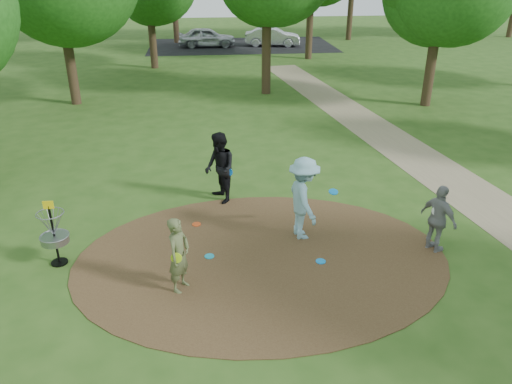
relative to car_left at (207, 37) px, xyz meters
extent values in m
plane|color=#2D5119|center=(0.65, -29.51, -0.72)|extent=(100.00, 100.00, 0.00)
cylinder|color=#47301C|center=(0.65, -29.51, -0.71)|extent=(8.40, 8.40, 0.02)
cube|color=#8C7A5B|center=(7.15, -27.51, -0.72)|extent=(7.55, 39.89, 0.01)
cube|color=black|center=(2.65, 0.49, -0.72)|extent=(14.00, 8.00, 0.01)
imported|color=#566037|center=(-1.12, -30.46, 0.09)|extent=(0.62, 0.71, 1.62)
cylinder|color=#C0F21A|center=(-1.16, -30.63, 0.14)|extent=(0.22, 0.06, 0.22)
imported|color=#84B5C5|center=(1.75, -28.63, 0.30)|extent=(0.94, 1.41, 2.04)
cylinder|color=#0D83E0|center=(2.44, -28.68, 0.47)|extent=(0.23, 0.23, 0.08)
imported|color=black|center=(-0.13, -26.45, 0.26)|extent=(1.01, 1.14, 1.97)
cylinder|color=blue|center=(0.10, -26.50, 0.15)|extent=(0.23, 0.13, 0.22)
imported|color=gray|center=(4.66, -29.59, 0.09)|extent=(0.78, 1.03, 1.63)
cylinder|color=white|center=(4.57, -29.61, 0.32)|extent=(0.23, 0.11, 0.22)
cylinder|color=#169CB7|center=(-0.52, -29.34, -0.69)|extent=(0.22, 0.22, 0.02)
cylinder|color=#0D8CEC|center=(1.94, -29.81, -0.69)|extent=(0.22, 0.22, 0.02)
cylinder|color=#D94415|center=(-0.81, -27.80, -0.69)|extent=(0.22, 0.22, 0.02)
imported|color=#B9BBC1|center=(0.00, 0.00, 0.00)|extent=(4.25, 1.74, 1.44)
imported|color=#B6B7BE|center=(4.99, -0.07, -0.04)|extent=(4.34, 2.12, 1.37)
cylinder|color=black|center=(-3.85, -29.21, -0.05)|extent=(0.05, 0.05, 1.35)
cylinder|color=black|center=(-3.85, -29.21, -0.70)|extent=(0.36, 0.36, 0.04)
cylinder|color=gray|center=(-3.85, -29.21, -0.10)|extent=(0.60, 0.60, 0.16)
torus|color=gray|center=(-3.85, -29.21, -0.02)|extent=(0.63, 0.63, 0.03)
torus|color=gray|center=(-3.85, -29.21, 0.53)|extent=(0.58, 0.58, 0.02)
cube|color=yellow|center=(-3.85, -29.21, 0.73)|extent=(0.22, 0.02, 0.18)
cylinder|color=#332316|center=(-6.35, -15.51, 1.18)|extent=(0.44, 0.44, 3.80)
cylinder|color=#332316|center=(2.65, -14.51, 1.37)|extent=(0.44, 0.44, 4.18)
cylinder|color=#332316|center=(9.65, -17.51, 1.08)|extent=(0.44, 0.44, 3.61)
cylinder|color=#332316|center=(-3.35, -7.51, 0.99)|extent=(0.44, 0.44, 3.42)
cylinder|color=#332316|center=(6.65, -5.51, 1.46)|extent=(0.44, 0.44, 4.37)
camera|label=1|loc=(-0.51, -38.99, 5.45)|focal=35.00mm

